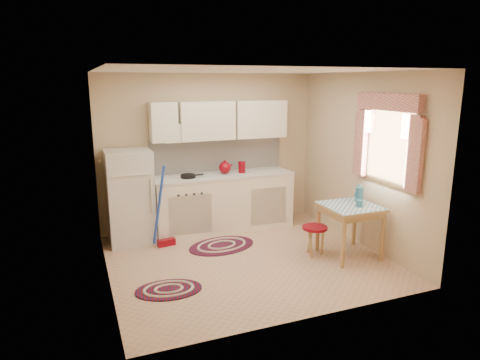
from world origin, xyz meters
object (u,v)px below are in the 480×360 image
Objects in this scene: fridge at (130,197)px; table at (349,231)px; stool at (314,241)px; base_cabinets at (223,203)px.

table is at bearing -30.88° from fridge.
fridge reaches higher than table.
fridge is 3.20m from table.
stool is at bearing -32.29° from fridge.
fridge is 1.94× the size of table.
fridge reaches higher than stool.
fridge is at bearing 149.12° from table.
fridge is 1.50m from base_cabinets.
table is (1.25, -1.68, -0.08)m from base_cabinets.
table is at bearing -53.36° from base_cabinets.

